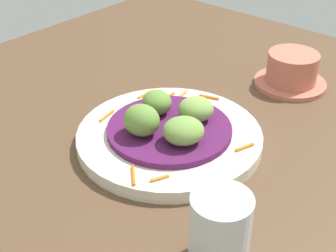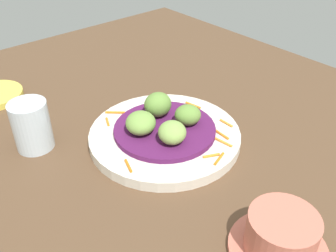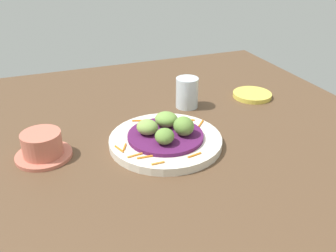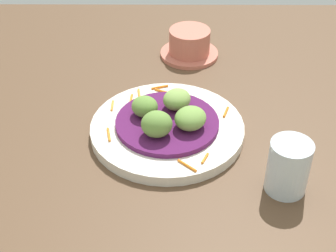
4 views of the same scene
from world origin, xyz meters
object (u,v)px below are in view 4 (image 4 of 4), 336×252
(guac_scoop_left, at_px, (145,107))
(water_glass, at_px, (288,167))
(guac_scoop_center, at_px, (157,124))
(guac_scoop_back, at_px, (177,99))
(guac_scoop_right, at_px, (190,118))
(main_plate, at_px, (167,129))
(terracotta_bowl, at_px, (189,44))

(guac_scoop_left, xyz_separation_m, water_glass, (-0.21, 0.15, -0.00))
(guac_scoop_center, distance_m, guac_scoop_back, 0.08)
(guac_scoop_back, bearing_deg, guac_scoop_left, 21.63)
(guac_scoop_left, relative_size, guac_scoop_center, 0.90)
(guac_scoop_right, xyz_separation_m, water_glass, (-0.14, 0.11, -0.00))
(guac_scoop_center, xyz_separation_m, water_glass, (-0.19, 0.09, -0.01))
(guac_scoop_left, distance_m, guac_scoop_right, 0.08)
(guac_scoop_center, height_order, guac_scoop_back, guac_scoop_center)
(guac_scoop_left, height_order, guac_scoop_center, guac_scoop_center)
(guac_scoop_center, bearing_deg, guac_scoop_right, -158.37)
(guac_scoop_center, bearing_deg, guac_scoop_back, -113.37)
(guac_scoop_center, relative_size, guac_scoop_right, 0.92)
(guac_scoop_center, distance_m, guac_scoop_right, 0.06)
(main_plate, bearing_deg, guac_scoop_back, -113.37)
(main_plate, distance_m, guac_scoop_back, 0.05)
(guac_scoop_right, bearing_deg, guac_scoop_center, 21.63)
(main_plate, distance_m, water_glass, 0.22)
(main_plate, distance_m, guac_scoop_right, 0.05)
(guac_scoop_left, bearing_deg, water_glass, 145.67)
(guac_scoop_right, height_order, terracotta_bowl, guac_scoop_right)
(guac_scoop_back, distance_m, terracotta_bowl, 0.23)
(guac_scoop_left, relative_size, guac_scoop_back, 0.91)
(guac_scoop_left, distance_m, guac_scoop_back, 0.06)
(terracotta_bowl, bearing_deg, main_plate, 80.49)
(main_plate, distance_m, guac_scoop_center, 0.06)
(main_plate, bearing_deg, terracotta_bowl, -99.51)
(guac_scoop_left, xyz_separation_m, guac_scoop_center, (-0.02, 0.05, 0.00))
(main_plate, bearing_deg, guac_scoop_center, 66.63)
(guac_scoop_left, xyz_separation_m, guac_scoop_back, (-0.05, -0.02, -0.00))
(main_plate, relative_size, terracotta_bowl, 2.13)
(guac_scoop_right, bearing_deg, water_glass, 140.66)
(guac_scoop_right, relative_size, guac_scoop_back, 1.10)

